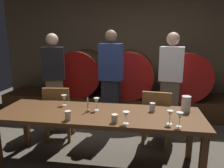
{
  "coord_description": "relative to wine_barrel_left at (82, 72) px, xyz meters",
  "views": [
    {
      "loc": [
        0.25,
        -2.3,
        1.65
      ],
      "look_at": [
        -0.17,
        0.53,
        1.0
      ],
      "focal_mm": 34.48,
      "sensor_mm": 36.0,
      "label": 1
    }
  ],
  "objects": [
    {
      "name": "back_wall",
      "position": [
        1.06,
        0.55,
        0.41
      ],
      "size": [
        6.07,
        0.24,
        2.54
      ],
      "primitive_type": "cube",
      "color": "brown",
      "rests_on": "ground"
    },
    {
      "name": "barrel_shelf",
      "position": [
        1.06,
        0.0,
        -0.66
      ],
      "size": [
        5.46,
        0.9,
        0.4
      ],
      "primitive_type": "cube",
      "color": "#4C2D16",
      "rests_on": "ground"
    },
    {
      "name": "wine_barrel_left",
      "position": [
        0.0,
        0.0,
        0.0
      ],
      "size": [
        0.94,
        0.88,
        0.94
      ],
      "color": "#513319",
      "rests_on": "barrel_shelf"
    },
    {
      "name": "wine_barrel_center",
      "position": [
        1.04,
        0.0,
        0.0
      ],
      "size": [
        0.94,
        0.88,
        0.94
      ],
      "color": "brown",
      "rests_on": "barrel_shelf"
    },
    {
      "name": "wine_barrel_right",
      "position": [
        2.11,
        0.0,
        0.0
      ],
      "size": [
        0.94,
        0.88,
        0.94
      ],
      "color": "brown",
      "rests_on": "barrel_shelf"
    },
    {
      "name": "dining_table",
      "position": [
        0.78,
        -2.01,
        -0.21
      ],
      "size": [
        2.51,
        0.77,
        0.72
      ],
      "color": "#4C2D16",
      "rests_on": "ground"
    },
    {
      "name": "chair_left",
      "position": [
        0.01,
        -1.4,
        -0.38
      ],
      "size": [
        0.44,
        0.44,
        0.88
      ],
      "rotation": [
        0.0,
        0.0,
        3.25
      ],
      "color": "brown",
      "rests_on": "ground"
    },
    {
      "name": "chair_right",
      "position": [
        1.51,
        -1.42,
        -0.38
      ],
      "size": [
        0.45,
        0.45,
        0.88
      ],
      "rotation": [
        0.0,
        0.0,
        3.02
      ],
      "color": "brown",
      "rests_on": "ground"
    },
    {
      "name": "guest_left",
      "position": [
        -0.29,
        -0.82,
        0.0
      ],
      "size": [
        0.44,
        0.35,
        1.68
      ],
      "rotation": [
        0.0,
        0.0,
        3.47
      ],
      "color": "brown",
      "rests_on": "ground"
    },
    {
      "name": "guest_center",
      "position": [
        0.76,
        -0.86,
        0.03
      ],
      "size": [
        0.41,
        0.29,
        1.73
      ],
      "rotation": [
        0.0,
        0.0,
        3.0
      ],
      "color": "black",
      "rests_on": "ground"
    },
    {
      "name": "guest_right",
      "position": [
        1.76,
        -0.84,
        0.0
      ],
      "size": [
        0.42,
        0.3,
        1.69
      ],
      "rotation": [
        0.0,
        0.0,
        2.96
      ],
      "color": "brown",
      "rests_on": "ground"
    },
    {
      "name": "candle_center",
      "position": [
        0.64,
        -2.0,
        -0.09
      ],
      "size": [
        0.05,
        0.05,
        0.2
      ],
      "color": "olive",
      "rests_on": "dining_table"
    },
    {
      "name": "pitcher",
      "position": [
        1.84,
        -1.81,
        -0.05
      ],
      "size": [
        0.11,
        0.11,
        0.2
      ],
      "color": "white",
      "rests_on": "dining_table"
    },
    {
      "name": "wine_glass_far_left",
      "position": [
        0.26,
        -1.8,
        -0.04
      ],
      "size": [
        0.07,
        0.07,
        0.14
      ],
      "color": "silver",
      "rests_on": "dining_table"
    },
    {
      "name": "wine_glass_left",
      "position": [
        0.74,
        -1.93,
        -0.02
      ],
      "size": [
        0.07,
        0.07,
        0.16
      ],
      "color": "silver",
      "rests_on": "dining_table"
    },
    {
      "name": "wine_glass_center",
      "position": [
        1.14,
        -2.29,
        -0.05
      ],
      "size": [
        0.08,
        0.08,
        0.14
      ],
      "color": "silver",
      "rests_on": "dining_table"
    },
    {
      "name": "wine_glass_right",
      "position": [
        1.6,
        -2.24,
        -0.03
      ],
      "size": [
        0.07,
        0.07,
        0.15
      ],
      "color": "silver",
      "rests_on": "dining_table"
    },
    {
      "name": "wine_glass_far_right",
      "position": [
        1.69,
        -2.29,
        -0.03
      ],
      "size": [
        0.07,
        0.07,
        0.16
      ],
      "color": "silver",
      "rests_on": "dining_table"
    },
    {
      "name": "cup_left",
      "position": [
        0.49,
        -2.29,
        -0.09
      ],
      "size": [
        0.07,
        0.07,
        0.11
      ],
      "primitive_type": "cylinder",
      "color": "beige",
      "rests_on": "dining_table"
    },
    {
      "name": "cup_center",
      "position": [
        1.02,
        -2.28,
        -0.1
      ],
      "size": [
        0.07,
        0.07,
        0.09
      ],
      "primitive_type": "cylinder",
      "color": "beige",
      "rests_on": "dining_table"
    },
    {
      "name": "cup_right",
      "position": [
        1.43,
        -1.86,
        -0.09
      ],
      "size": [
        0.07,
        0.07,
        0.11
      ],
      "primitive_type": "cylinder",
      "color": "silver",
      "rests_on": "dining_table"
    }
  ]
}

